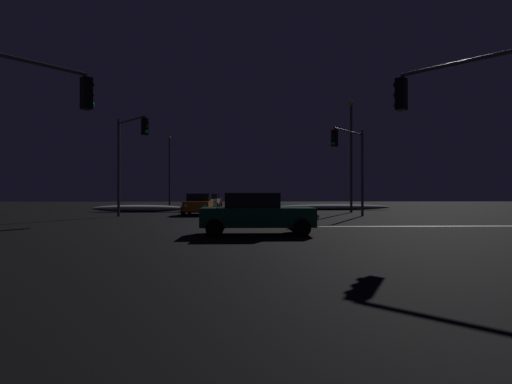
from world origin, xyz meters
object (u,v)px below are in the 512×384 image
object	(u,v)px
sedan_white	(201,202)
traffic_signal_se	(482,108)
streetlamp_left_far	(170,166)
traffic_signal_nw	(129,148)
streetlamp_right_near	(351,148)
sedan_silver	(210,201)
traffic_signal_ne	(351,156)
sedan_orange	(199,204)
sedan_green_crossing	(256,213)
sedan_red	(213,200)

from	to	relation	value
sedan_white	traffic_signal_se	distance (m)	26.50
sedan_white	streetlamp_left_far	distance (m)	14.38
traffic_signal_nw	streetlamp_right_near	bearing A→B (deg)	20.55
sedan_silver	streetlamp_left_far	size ratio (longest dim) A/B	0.50
sedan_white	streetlamp_right_near	size ratio (longest dim) A/B	0.46
sedan_silver	traffic_signal_ne	xyz separation A→B (m)	(10.77, -15.76, 3.30)
sedan_orange	streetlamp_right_near	xyz separation A→B (m)	(12.26, 3.25, 4.56)
traffic_signal_se	streetlamp_left_far	bearing A→B (deg)	113.78
traffic_signal_nw	streetlamp_left_far	bearing A→B (deg)	94.35
sedan_white	traffic_signal_nw	distance (m)	10.88
sedan_white	traffic_signal_ne	world-z (taller)	traffic_signal_ne
sedan_orange	traffic_signal_ne	bearing A→B (deg)	-16.34
traffic_signal_ne	sedan_white	bearing A→B (deg)	138.72
sedan_green_crossing	sedan_white	bearing A→B (deg)	102.13
sedan_orange	traffic_signal_se	bearing A→B (deg)	-59.57
sedan_orange	sedan_silver	distance (m)	12.70
sedan_white	traffic_signal_nw	xyz separation A→B (m)	(-3.68, -9.54, 3.73)
sedan_red	traffic_signal_se	size ratio (longest dim) A/B	0.75
sedan_red	sedan_green_crossing	size ratio (longest dim) A/B	1.00
sedan_orange	sedan_green_crossing	world-z (taller)	same
sedan_green_crossing	traffic_signal_ne	size ratio (longest dim) A/B	0.73
sedan_silver	streetlamp_left_far	world-z (taller)	streetlamp_left_far
sedan_red	traffic_signal_nw	distance (m)	21.64
sedan_orange	traffic_signal_ne	distance (m)	11.37
sedan_silver	sedan_red	xyz separation A→B (m)	(-0.13, 5.35, 0.00)
sedan_red	traffic_signal_ne	world-z (taller)	traffic_signal_ne
traffic_signal_nw	streetlamp_left_far	distance (m)	22.26
sedan_green_crossing	traffic_signal_ne	world-z (taller)	traffic_signal_ne
traffic_signal_ne	streetlamp_right_near	distance (m)	6.69
sedan_silver	streetlamp_left_far	bearing A→B (deg)	130.54
traffic_signal_ne	streetlamp_right_near	world-z (taller)	streetlamp_right_near
sedan_white	traffic_signal_nw	size ratio (longest dim) A/B	0.65
traffic_signal_nw	sedan_silver	bearing A→B (deg)	75.92
sedan_orange	streetlamp_right_near	world-z (taller)	streetlamp_right_near
sedan_silver	streetlamp_left_far	distance (m)	9.61
sedan_green_crossing	streetlamp_right_near	distance (m)	19.53
sedan_white	traffic_signal_se	world-z (taller)	traffic_signal_se
traffic_signal_ne	streetlamp_left_far	size ratio (longest dim) A/B	0.68
traffic_signal_ne	streetlamp_right_near	bearing A→B (deg)	73.96
sedan_white	sedan_red	xyz separation A→B (m)	(0.11, 11.44, 0.00)
traffic_signal_se	sedan_white	bearing A→B (deg)	114.20
sedan_red	traffic_signal_ne	xyz separation A→B (m)	(10.90, -21.11, 3.30)
traffic_signal_ne	traffic_signal_se	bearing A→B (deg)	-90.91
sedan_silver	sedan_green_crossing	size ratio (longest dim) A/B	1.00
sedan_silver	traffic_signal_ne	size ratio (longest dim) A/B	0.73
sedan_red	streetlamp_left_far	bearing A→B (deg)	167.56
sedan_silver	sedan_red	distance (m)	5.35
sedan_red	sedan_green_crossing	world-z (taller)	same
sedan_white	sedan_green_crossing	bearing A→B (deg)	-77.87
sedan_red	traffic_signal_ne	size ratio (longest dim) A/B	0.73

